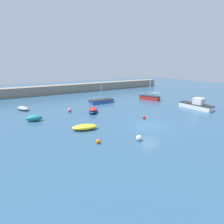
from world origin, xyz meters
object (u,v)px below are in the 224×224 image
Objects in this scene: sailboat_twin_hulled at (101,101)px; fishing_dinghy_green at (34,118)px; rowboat_blue_near at (23,108)px; mooring_buoy_white at (139,138)px; mooring_buoy_pink at (70,110)px; open_tender_yellow at (85,127)px; cabin_cruiser_white at (197,105)px; mooring_buoy_red at (144,117)px; mooring_buoy_orange at (98,141)px; sailboat_short_mast at (150,98)px; rowboat_with_red_cover at (93,110)px.

fishing_dinghy_green is at bearing -160.37° from sailboat_twin_hulled.
rowboat_blue_near is 1.43× the size of fishing_dinghy_green.
sailboat_twin_hulled is 9.17× the size of mooring_buoy_white.
fishing_dinghy_green reaches higher than mooring_buoy_pink.
fishing_dinghy_green reaches higher than open_tender_yellow.
cabin_cruiser_white is 11.93m from mooring_buoy_red.
mooring_buoy_white is 1.34× the size of mooring_buoy_orange.
cabin_cruiser_white is at bearing 40.01° from rowboat_blue_near.
sailboat_short_mast is 14.34m from mooring_buoy_red.
mooring_buoy_pink is 1.34× the size of mooring_buoy_orange.
rowboat_blue_near is at bearing -52.34° from open_tender_yellow.
rowboat_blue_near is at bearing 56.63° from sailboat_short_mast.
mooring_buoy_white is at bearing 25.21° from rowboat_with_red_cover.
rowboat_blue_near reaches higher than mooring_buoy_orange.
fishing_dinghy_green is 3.88× the size of mooring_buoy_pink.
open_tender_yellow is (-20.95, 0.65, -0.32)m from cabin_cruiser_white.
sailboat_short_mast is at bearing 16.75° from fishing_dinghy_green.
mooring_buoy_pink is at bearing 100.55° from mooring_buoy_white.
mooring_buoy_red is (5.36, 5.36, -0.07)m from mooring_buoy_white.
mooring_buoy_orange is (4.48, -10.91, -0.21)m from fishing_dinghy_green.
open_tender_yellow is 7.25× the size of mooring_buoy_red.
fishing_dinghy_green is 6.12m from mooring_buoy_pink.
sailboat_twin_hulled is 1.69× the size of rowboat_with_red_cover.
mooring_buoy_orange is at bearing -157.90° from mooring_buoy_red.
sailboat_twin_hulled is 12.05× the size of mooring_buoy_red.
rowboat_with_red_cover is 7.13× the size of mooring_buoy_red.
mooring_buoy_pink is at bearing -79.85° from open_tender_yellow.
mooring_buoy_red is (4.95, -6.87, -0.17)m from rowboat_with_red_cover.
mooring_buoy_red is (-10.27, -10.01, -0.26)m from sailboat_short_mast.
sailboat_twin_hulled is at bearing 31.79° from fishing_dinghy_green.
open_tender_yellow is at bearing 177.19° from mooring_buoy_red.
cabin_cruiser_white reaches higher than mooring_buoy_orange.
sailboat_short_mast reaches higher than fishing_dinghy_green.
mooring_buoy_white is at bearing 4.03° from rowboat_blue_near.
sailboat_twin_hulled is 7.21m from rowboat_with_red_cover.
rowboat_blue_near is at bearing 134.92° from mooring_buoy_red.
open_tender_yellow is at bearing 122.26° from mooring_buoy_white.
fishing_dinghy_green is 3.87× the size of mooring_buoy_white.
cabin_cruiser_white is 9.75× the size of mooring_buoy_white.
mooring_buoy_orange is at bearing 102.33° from sailboat_short_mast.
fishing_dinghy_green is at bearing 74.01° from sailboat_short_mast.
cabin_cruiser_white is at bearing 94.40° from rowboat_with_red_cover.
open_tender_yellow is at bearing -44.49° from fishing_dinghy_green.
sailboat_twin_hulled is (8.58, 12.05, 0.04)m from open_tender_yellow.
open_tender_yellow is at bearing -5.26° from rowboat_with_red_cover.
open_tender_yellow is at bearing 85.95° from mooring_buoy_orange.
mooring_buoy_orange is at bearing 4.81° from rowboat_with_red_cover.
mooring_buoy_red is (8.09, -9.27, -0.07)m from mooring_buoy_pink.
rowboat_blue_near is 22.03m from mooring_buoy_white.
mooring_buoy_pink reaches higher than mooring_buoy_red.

